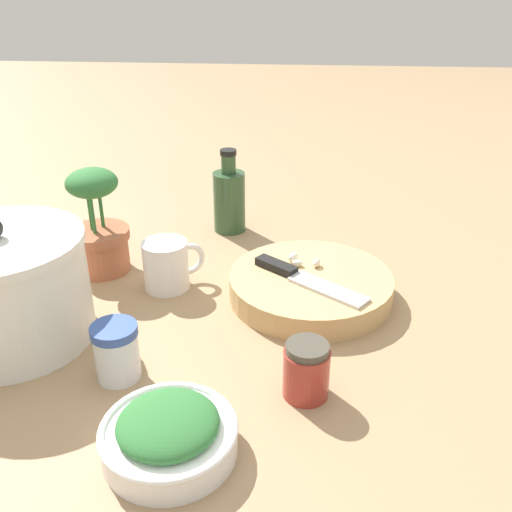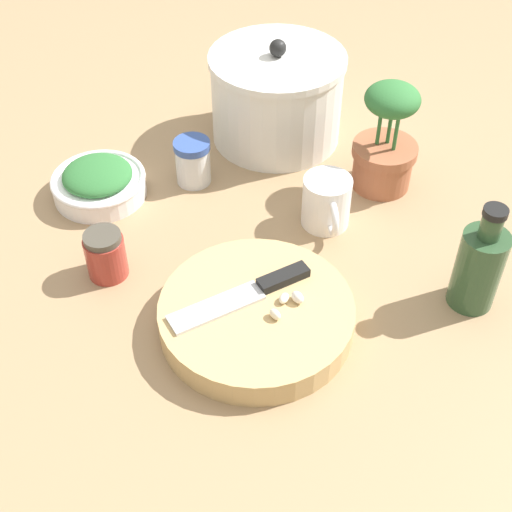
% 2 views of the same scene
% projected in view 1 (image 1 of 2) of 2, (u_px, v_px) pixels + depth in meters
% --- Properties ---
extents(ground_plane, '(5.00, 5.00, 0.00)m').
position_uv_depth(ground_plane, '(254.00, 324.00, 0.83)').
color(ground_plane, '#997A56').
extents(cutting_board, '(0.26, 0.26, 0.04)m').
position_uv_depth(cutting_board, '(310.00, 286.00, 0.90)').
color(cutting_board, tan).
rests_on(cutting_board, ground_plane).
extents(chef_knife, '(0.14, 0.18, 0.01)m').
position_uv_depth(chef_knife, '(302.00, 277.00, 0.87)').
color(chef_knife, black).
rests_on(chef_knife, cutting_board).
extents(garlic_cloves, '(0.04, 0.06, 0.01)m').
position_uv_depth(garlic_cloves, '(301.00, 260.00, 0.92)').
color(garlic_cloves, '#EDE3CC').
rests_on(garlic_cloves, cutting_board).
extents(herb_bowl, '(0.15, 0.15, 0.06)m').
position_uv_depth(herb_bowl, '(169.00, 433.00, 0.60)').
color(herb_bowl, white).
rests_on(herb_bowl, ground_plane).
extents(spice_jar, '(0.06, 0.06, 0.08)m').
position_uv_depth(spice_jar, '(117.00, 351.00, 0.71)').
color(spice_jar, silver).
rests_on(spice_jar, ground_plane).
extents(coffee_mug, '(0.08, 0.10, 0.08)m').
position_uv_depth(coffee_mug, '(167.00, 265.00, 0.92)').
color(coffee_mug, white).
rests_on(coffee_mug, ground_plane).
extents(honey_jar, '(0.06, 0.06, 0.07)m').
position_uv_depth(honey_jar, '(306.00, 370.00, 0.68)').
color(honey_jar, '#9E3328').
rests_on(honey_jar, ground_plane).
extents(oil_bottle, '(0.06, 0.06, 0.16)m').
position_uv_depth(oil_bottle, '(229.00, 199.00, 1.11)').
color(oil_bottle, '#2D4C2D').
rests_on(oil_bottle, ground_plane).
extents(stock_pot, '(0.23, 0.23, 0.18)m').
position_uv_depth(stock_pot, '(6.00, 289.00, 0.77)').
color(stock_pot, silver).
rests_on(stock_pot, ground_plane).
extents(potted_herb, '(0.10, 0.10, 0.18)m').
position_uv_depth(potted_herb, '(98.00, 229.00, 0.95)').
color(potted_herb, '#A35B3D').
rests_on(potted_herb, ground_plane).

